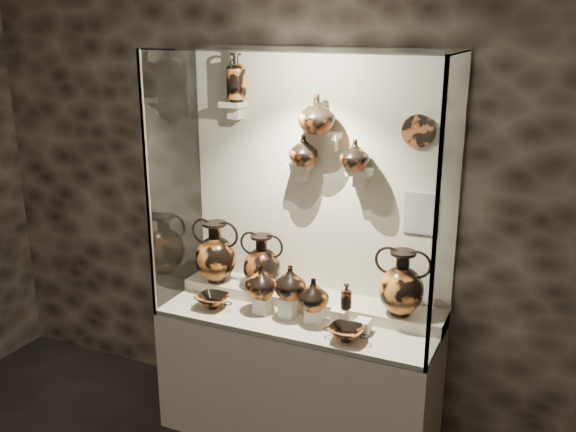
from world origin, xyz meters
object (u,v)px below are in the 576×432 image
object	(u,v)px
lekythos_small	(347,295)
ovoid_vase_a	(303,150)
ovoid_vase_b	(317,114)
amphora_left	(216,252)
kylix_right	(346,332)
amphora_mid	(262,261)
jug_b	(290,282)
jug_a	(261,282)
kylix_left	(213,300)
lekythos_tall	(236,74)
ovoid_vase_c	(355,155)
amphora_right	(402,283)
jug_c	(313,294)

from	to	relation	value
lekythos_small	ovoid_vase_a	size ratio (longest dim) A/B	0.96
ovoid_vase_b	amphora_left	bearing A→B (deg)	-175.12
kylix_right	lekythos_small	bearing A→B (deg)	120.09
amphora_mid	jug_b	distance (m)	0.34
amphora_mid	ovoid_vase_b	bearing A→B (deg)	5.14
lekythos_small	ovoid_vase_a	distance (m)	0.89
jug_a	kylix_left	bearing A→B (deg)	173.07
jug_b	lekythos_tall	bearing A→B (deg)	171.47
jug_a	ovoid_vase_b	bearing A→B (deg)	21.08
amphora_left	jug_a	xyz separation A→B (m)	(0.42, -0.17, -0.07)
jug_a	kylix_right	world-z (taller)	jug_a
ovoid_vase_c	kylix_right	bearing A→B (deg)	-51.80
amphora_mid	amphora_right	world-z (taller)	amphora_right
jug_a	ovoid_vase_c	size ratio (longest dim) A/B	1.15
amphora_mid	lekythos_small	size ratio (longest dim) A/B	2.05
amphora_right	jug_b	size ratio (longest dim) A/B	1.94
jug_c	lekythos_tall	xyz separation A→B (m)	(-0.63, 0.28, 1.21)
jug_c	lekythos_tall	size ratio (longest dim) A/B	0.59
jug_a	ovoid_vase_b	xyz separation A→B (m)	(0.26, 0.23, 1.00)
ovoid_vase_c	amphora_mid	bearing A→B (deg)	-151.77
jug_b	ovoid_vase_b	distance (m)	1.00
amphora_right	kylix_right	distance (m)	0.44
lekythos_small	ovoid_vase_b	bearing A→B (deg)	125.44
ovoid_vase_a	ovoid_vase_c	size ratio (longest dim) A/B	1.03
lekythos_small	ovoid_vase_c	distance (m)	0.81
amphora_mid	jug_c	xyz separation A→B (m)	(0.44, -0.21, -0.06)
kylix_right	lekythos_tall	xyz separation A→B (m)	(-0.88, 0.40, 1.35)
jug_a	kylix_left	xyz separation A→B (m)	(-0.30, -0.07, -0.15)
kylix_right	amphora_right	bearing A→B (deg)	64.54
jug_b	kylix_right	size ratio (longest dim) A/B	0.80
amphora_right	kylix_right	size ratio (longest dim) A/B	1.56
jug_a	lekythos_small	size ratio (longest dim) A/B	1.15
ovoid_vase_c	kylix_left	bearing A→B (deg)	-135.31
amphora_left	ovoid_vase_c	distance (m)	1.15
kylix_left	lekythos_tall	size ratio (longest dim) A/B	0.77
amphora_right	jug_c	bearing A→B (deg)	-176.04
lekythos_small	kylix_right	bearing A→B (deg)	-86.93
amphora_right	kylix_left	world-z (taller)	amphora_right
amphora_left	amphora_mid	bearing A→B (deg)	-7.11
ovoid_vase_a	ovoid_vase_b	xyz separation A→B (m)	(0.09, -0.02, 0.22)
amphora_mid	ovoid_vase_c	bearing A→B (deg)	5.09
kylix_right	ovoid_vase_a	world-z (taller)	ovoid_vase_a
lekythos_small	jug_c	bearing A→B (deg)	170.39
jug_a	jug_c	bearing A→B (deg)	-23.04
amphora_mid	amphora_right	size ratio (longest dim) A/B	0.91
jug_a	kylix_left	size ratio (longest dim) A/B	0.79
jug_b	ovoid_vase_c	bearing A→B (deg)	61.08
jug_b	ovoid_vase_b	size ratio (longest dim) A/B	0.90
lekythos_small	lekythos_tall	distance (m)	1.47
amphora_mid	ovoid_vase_b	xyz separation A→B (m)	(0.35, 0.04, 0.95)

